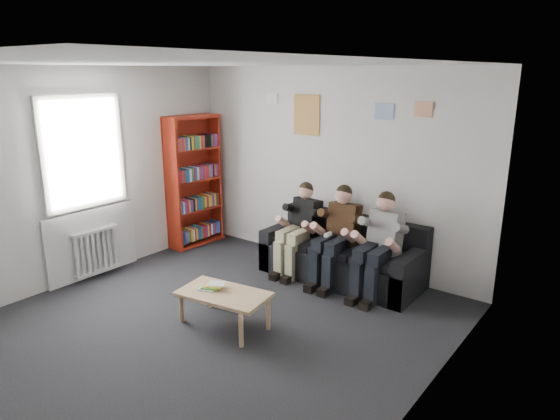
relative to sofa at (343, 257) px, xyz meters
The scene contains 14 objects.
room_shell 2.40m from the sofa, 102.28° to the right, with size 5.00×5.00×5.00m.
sofa is the anchor object (origin of this frame).
bookshelf 2.64m from the sofa, behind, with size 0.30×0.90×2.00m.
coffee_table 1.90m from the sofa, 100.69° to the right, with size 0.95×0.52×0.38m.
game_cases 1.95m from the sofa, 105.38° to the right, with size 0.23×0.22×0.06m.
person_left 0.69m from the sofa, 161.77° to the right, with size 0.37×0.78×1.22m.
person_middle 0.39m from the sofa, 90.00° to the right, with size 0.39×0.83×1.26m.
person_right 0.70m from the sofa, 18.43° to the right, with size 0.38×0.82×1.26m.
radiator 3.23m from the sofa, 143.84° to the right, with size 0.10×0.64×0.60m.
window 3.37m from the sofa, 144.60° to the right, with size 0.05×1.30×2.36m.
poster_large 2.00m from the sofa, 156.04° to the left, with size 0.42×0.01×0.55m, color gold.
poster_blue 1.92m from the sofa, 52.61° to the left, with size 0.25×0.01×0.20m, color #3C76CD.
poster_pink 2.10m from the sofa, 25.73° to the left, with size 0.22×0.01×0.18m, color #CF4090.
poster_sign 2.47m from the sofa, 165.34° to the left, with size 0.20×0.01×0.14m, color silver.
Camera 1 is at (3.50, -3.24, 2.63)m, focal length 32.00 mm.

